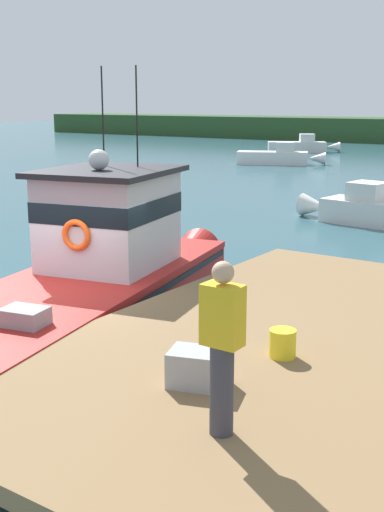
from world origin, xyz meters
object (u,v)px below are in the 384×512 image
Objects in this scene: bait_bucket at (283,343)px; moored_boat_outer_mooring at (302,146)px; deckhand_by_the_boat at (222,345)px; mooring_buoy_spare_mooring at (106,188)px; moored_boat_far_right at (279,157)px; main_fishing_boat at (94,285)px; moored_boat_mid_harbor at (377,211)px; crate_single_far at (198,368)px.

bait_bucket is 48.88m from moored_boat_outer_mooring.
deckhand_by_the_boat is 25.81m from mooring_buoy_spare_mooring.
moored_boat_far_right is at bearing 117.23° from bait_bucket.
main_fishing_boat reaches higher than deckhand_by_the_boat.
moored_boat_outer_mooring reaches higher than moored_boat_mid_harbor.
main_fishing_boat is at bearing 145.62° from crate_single_far.
moored_boat_outer_mooring is (-20.63, 44.31, -0.85)m from bait_bucket.
main_fishing_boat is at bearing 143.84° from deckhand_by_the_boat.
moored_boat_mid_harbor is at bearing -4.87° from mooring_buoy_spare_mooring.
mooring_buoy_spare_mooring is (-13.38, 1.14, -0.32)m from moored_boat_mid_harbor.
crate_single_far is at bearing -64.12° from moored_boat_far_right.
main_fishing_boat is at bearing -91.56° from moored_boat_mid_harbor.
moored_boat_mid_harbor is at bearing 104.62° from deckhand_by_the_boat.
moored_boat_mid_harbor is (-4.52, 17.35, -1.56)m from deckhand_by_the_boat.
deckhand_by_the_boat is (0.39, -1.99, 0.69)m from bait_bucket.
moored_boat_outer_mooring is at bearing 119.67° from moored_boat_mid_harbor.
main_fishing_boat is 1.72× the size of moored_boat_far_right.
mooring_buoy_spare_mooring is at bearing -83.62° from moored_boat_outer_mooring.
main_fishing_boat is 27.88× the size of mooring_buoy_spare_mooring.
main_fishing_boat is 6.16m from deckhand_by_the_boat.
crate_single_far reaches higher than moored_boat_far_right.
moored_boat_far_right is at bearing -72.58° from moored_boat_outer_mooring.
main_fishing_boat is 4.80m from bait_bucket.
main_fishing_boat reaches higher than moored_boat_far_right.
moored_boat_outer_mooring is 15.82× the size of mooring_buoy_spare_mooring.
moored_boat_outer_mooring is (-3.39, 10.80, 0.00)m from moored_boat_far_right.
deckhand_by_the_boat reaches higher than moored_boat_outer_mooring.
moored_boat_mid_harbor is 13.44m from mooring_buoy_spare_mooring.
crate_single_far is at bearing -107.40° from bait_bucket.
deckhand_by_the_boat is 39.67m from moored_boat_far_right.
main_fishing_boat is 5.01m from crate_single_far.
deckhand_by_the_boat reaches higher than moored_boat_far_right.
main_fishing_boat is at bearing -69.33° from moored_boat_outer_mooring.
bait_bucket is at bearing -74.92° from moored_boat_mid_harbor.
crate_single_far reaches higher than bait_bucket.
moored_boat_far_right is (-17.63, 35.50, -1.55)m from deckhand_by_the_boat.
deckhand_by_the_boat is (0.78, -0.76, 0.66)m from crate_single_far.
moored_boat_mid_harbor is at bearing 88.44° from main_fishing_boat.
main_fishing_boat is at bearing 160.63° from bait_bucket.
deckhand_by_the_boat is at bearing -65.58° from moored_boat_outer_mooring.
moored_boat_far_right is 16.21× the size of mooring_buoy_spare_mooring.
crate_single_far reaches higher than moored_boat_mid_harbor.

